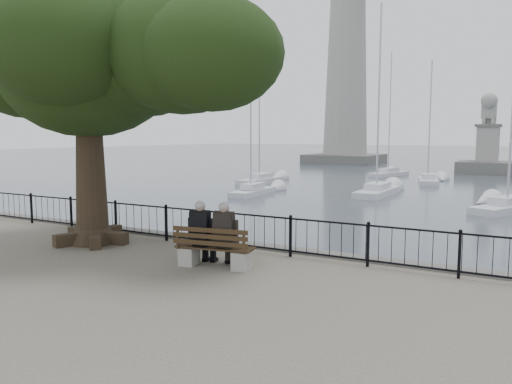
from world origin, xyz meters
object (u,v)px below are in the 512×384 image
Objects in this scene: person_right at (227,237)px; lion_monument at (487,154)px; tree at (109,52)px; bench at (214,253)px; lighthouse at (346,74)px; person_left at (203,235)px.

lion_monument is at bearing 87.83° from person_right.
tree reaches higher than lion_monument.
lion_monument is (1.86, 49.10, 0.42)m from person_right.
person_right is at bearing 30.83° from bench.
person_right is 49.13m from lion_monument.
bench is 49.30m from lion_monument.
bench is 0.20× the size of tree.
lighthouse reaches higher than person_right.
tree reaches higher than person_right.
lighthouse is (-18.14, 61.16, 11.22)m from person_right.
lighthouse is at bearing 148.90° from lion_monument.
bench is 1.24× the size of person_left.
person_left is at bearing 171.55° from bench.
lighthouse is (-17.54, 61.26, 11.22)m from person_left.
person_left is 1.00× the size of person_right.
person_right is (0.60, 0.10, 0.00)m from person_left.
lighthouse is at bearing 106.52° from person_right.
tree is (-4.09, 0.56, 4.59)m from person_right.
bench is 0.06× the size of lighthouse.
lion_monument is at bearing -31.10° from lighthouse.
lighthouse is at bearing 105.98° from person_left.
person_left is 0.05× the size of lighthouse.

